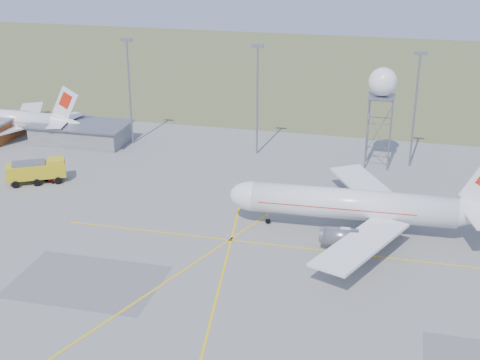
% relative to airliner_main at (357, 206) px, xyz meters
% --- Properties ---
extents(grass_strip, '(400.00, 120.00, 0.03)m').
position_rel_airliner_main_xyz_m(grass_strip, '(-10.87, 103.04, -4.01)').
color(grass_strip, '#636C3B').
rests_on(grass_strip, ground).
extents(building_grey, '(19.00, 10.00, 3.90)m').
position_rel_airliner_main_xyz_m(building_grey, '(-55.87, 27.04, -2.05)').
color(building_grey, gray).
rests_on(building_grey, ground).
extents(mast_a, '(2.20, 0.50, 20.50)m').
position_rel_airliner_main_xyz_m(mast_a, '(-45.87, 29.04, 8.05)').
color(mast_a, gray).
rests_on(mast_a, ground).
extents(mast_b, '(2.20, 0.50, 20.50)m').
position_rel_airliner_main_xyz_m(mast_b, '(-20.87, 29.04, 8.05)').
color(mast_b, gray).
rests_on(mast_b, ground).
extents(mast_c, '(2.20, 0.50, 20.50)m').
position_rel_airliner_main_xyz_m(mast_c, '(7.13, 29.04, 8.05)').
color(mast_c, gray).
rests_on(mast_c, ground).
extents(airliner_main, '(38.61, 37.53, 13.13)m').
position_rel_airliner_main_xyz_m(airliner_main, '(0.00, 0.00, 0.00)').
color(airliner_main, white).
rests_on(airliner_main, ground).
extents(airliner_far, '(32.88, 31.99, 11.19)m').
position_rel_airliner_main_xyz_m(airliner_far, '(-72.90, 27.35, -0.60)').
color(airliner_far, white).
rests_on(airliner_far, ground).
extents(radar_tower, '(4.92, 4.92, 17.79)m').
position_rel_airliner_main_xyz_m(radar_tower, '(1.37, 27.56, 5.96)').
color(radar_tower, gray).
rests_on(radar_tower, ground).
extents(fire_truck, '(9.94, 7.44, 3.84)m').
position_rel_airliner_main_xyz_m(fire_truck, '(-53.30, 6.10, -2.18)').
color(fire_truck, gold).
rests_on(fire_truck, ground).
extents(baggage_tug, '(2.72, 2.48, 1.83)m').
position_rel_airliner_main_xyz_m(baggage_tug, '(-51.20, 7.06, -3.33)').
color(baggage_tug, '#B1130C').
rests_on(baggage_tug, ground).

